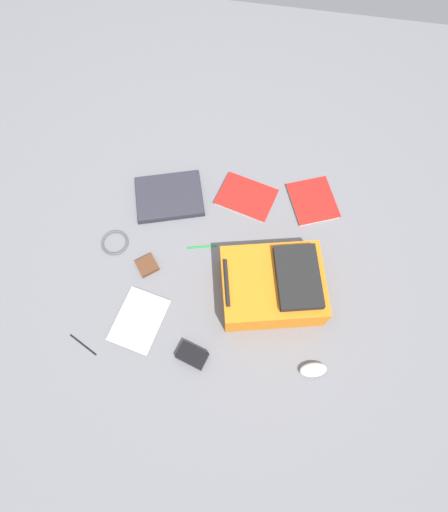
{
  "coord_description": "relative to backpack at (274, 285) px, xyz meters",
  "views": [
    {
      "loc": [
        -0.69,
        -0.15,
        1.73
      ],
      "look_at": [
        0.02,
        -0.04,
        0.02
      ],
      "focal_mm": 29.61,
      "sensor_mm": 36.0,
      "label": 1
    }
  ],
  "objects": [
    {
      "name": "book_blue",
      "position": [
        -0.22,
        0.53,
        -0.08
      ],
      "size": [
        0.28,
        0.23,
        0.01
      ],
      "color": "silver",
      "rests_on": "ground_plane"
    },
    {
      "name": "book_manual",
      "position": [
        0.47,
        -0.14,
        -0.07
      ],
      "size": [
        0.28,
        0.27,
        0.02
      ],
      "color": "silver",
      "rests_on": "ground_plane"
    },
    {
      "name": "pen_blue",
      "position": [
        -0.35,
        0.73,
        -0.08
      ],
      "size": [
        0.07,
        0.13,
        0.01
      ],
      "primitive_type": "cylinder",
      "rotation": [
        1.57,
        0.0,
        5.83
      ],
      "color": "black",
      "rests_on": "ground_plane"
    },
    {
      "name": "earbud_pouch",
      "position": [
        0.03,
        0.55,
        -0.07
      ],
      "size": [
        0.12,
        0.12,
        0.02
      ],
      "primitive_type": "cube",
      "rotation": [
        0.0,
        0.0,
        3.81
      ],
      "color": "#59331E",
      "rests_on": "ground_plane"
    },
    {
      "name": "power_brick",
      "position": [
        -0.32,
        0.28,
        -0.07
      ],
      "size": [
        0.1,
        0.13,
        0.03
      ],
      "primitive_type": "cube",
      "rotation": [
        0.0,
        0.0,
        -0.29
      ],
      "color": "black",
      "rests_on": "ground_plane"
    },
    {
      "name": "book_comic",
      "position": [
        0.44,
        0.17,
        -0.07
      ],
      "size": [
        0.24,
        0.29,
        0.02
      ],
      "color": "silver",
      "rests_on": "ground_plane"
    },
    {
      "name": "pen_black",
      "position": [
        0.16,
        0.34,
        -0.08
      ],
      "size": [
        0.04,
        0.13,
        0.01
      ],
      "primitive_type": "cylinder",
      "rotation": [
        1.57,
        0.0,
        0.25
      ],
      "color": "#198C33",
      "rests_on": "ground_plane"
    },
    {
      "name": "laptop",
      "position": [
        0.38,
        0.53,
        -0.07
      ],
      "size": [
        0.32,
        0.37,
        0.03
      ],
      "color": "#24242C",
      "rests_on": "ground_plane"
    },
    {
      "name": "computer_mouse",
      "position": [
        -0.3,
        -0.2,
        -0.06
      ],
      "size": [
        0.08,
        0.12,
        0.04
      ],
      "primitive_type": "ellipsoid",
      "rotation": [
        0.0,
        0.0,
        0.27
      ],
      "color": "silver",
      "rests_on": "ground_plane"
    },
    {
      "name": "ground_plane",
      "position": [
        0.1,
        0.26,
        -0.08
      ],
      "size": [
        3.34,
        3.34,
        0.0
      ],
      "primitive_type": "plane",
      "color": "slate"
    },
    {
      "name": "backpack",
      "position": [
        0.0,
        0.0,
        0.0
      ],
      "size": [
        0.41,
        0.47,
        0.19
      ],
      "color": "orange",
      "rests_on": "ground_plane"
    },
    {
      "name": "cable_coil",
      "position": [
        0.11,
        0.72,
        -0.08
      ],
      "size": [
        0.12,
        0.12,
        0.01
      ],
      "primitive_type": "torus",
      "color": "#4C4C51",
      "rests_on": "ground_plane"
    }
  ]
}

